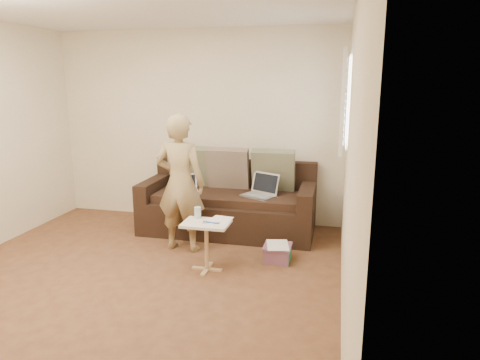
{
  "coord_description": "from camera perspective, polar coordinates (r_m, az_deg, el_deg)",
  "views": [
    {
      "loc": [
        1.9,
        -3.38,
        1.91
      ],
      "look_at": [
        0.8,
        1.4,
        0.78
      ],
      "focal_mm": 32.04,
      "sensor_mm": 36.0,
      "label": 1
    }
  ],
  "objects": [
    {
      "name": "striped_box",
      "position": [
        4.74,
        5.01,
        -9.64
      ],
      "size": [
        0.3,
        0.3,
        0.19
      ],
      "primitive_type": null,
      "color": "#D41F6F",
      "rests_on": "ground"
    },
    {
      "name": "pillow_mid",
      "position": [
        5.66,
        -1.57,
        1.54
      ],
      "size": [
        0.55,
        0.27,
        0.57
      ],
      "primitive_type": null,
      "rotation": [
        0.24,
        0.0,
        0.0
      ],
      "color": "#755F54",
      "rests_on": "sofa"
    },
    {
      "name": "window_blinds",
      "position": [
        4.89,
        13.75,
        10.14
      ],
      "size": [
        0.12,
        0.88,
        1.08
      ],
      "primitive_type": null,
      "color": "white",
      "rests_on": "wall_right"
    },
    {
      "name": "pillow_left",
      "position": [
        5.84,
        -6.74,
        1.82
      ],
      "size": [
        0.55,
        0.29,
        0.57
      ],
      "primitive_type": null,
      "rotation": [
        0.28,
        0.0,
        0.0
      ],
      "color": "#66694E",
      "rests_on": "sofa"
    },
    {
      "name": "paper_on_table",
      "position": [
        4.41,
        -2.78,
        -5.39
      ],
      "size": [
        0.25,
        0.33,
        0.0
      ],
      "primitive_type": null,
      "rotation": [
        0.0,
        0.0,
        -0.14
      ],
      "color": "white",
      "rests_on": "side_table"
    },
    {
      "name": "side_table",
      "position": [
        4.46,
        -4.48,
        -8.8
      ],
      "size": [
        0.47,
        0.33,
        0.52
      ],
      "primitive_type": null,
      "color": "silver",
      "rests_on": "ground"
    },
    {
      "name": "scissors",
      "position": [
        4.33,
        -3.87,
        -5.69
      ],
      "size": [
        0.19,
        0.13,
        0.02
      ],
      "primitive_type": null,
      "rotation": [
        0.0,
        0.0,
        0.17
      ],
      "color": "silver",
      "rests_on": "side_table"
    },
    {
      "name": "floor",
      "position": [
        4.32,
        -15.1,
        -13.72
      ],
      "size": [
        4.5,
        4.5,
        0.0
      ],
      "primitive_type": "plane",
      "color": "#55301F",
      "rests_on": "ground"
    },
    {
      "name": "laptop_white",
      "position": [
        5.6,
        -7.15,
        -1.5
      ],
      "size": [
        0.36,
        0.32,
        0.21
      ],
      "primitive_type": null,
      "rotation": [
        0.0,
        0.0,
        0.47
      ],
      "color": "white",
      "rests_on": "sofa"
    },
    {
      "name": "wall_back",
      "position": [
        5.98,
        -5.69,
        7.04
      ],
      "size": [
        4.0,
        0.0,
        4.0
      ],
      "primitive_type": "plane",
      "rotation": [
        1.57,
        0.0,
        0.0
      ],
      "color": "beige",
      "rests_on": "ground"
    },
    {
      "name": "sofa",
      "position": [
        5.53,
        -1.59,
        -2.61
      ],
      "size": [
        2.2,
        0.95,
        0.85
      ],
      "primitive_type": null,
      "color": "black",
      "rests_on": "ground"
    },
    {
      "name": "person",
      "position": [
        4.88,
        -7.93,
        -0.43
      ],
      "size": [
        0.59,
        0.41,
        1.58
      ],
      "primitive_type": "imported",
      "rotation": [
        0.0,
        0.0,
        3.1
      ],
      "color": "#968C52",
      "rests_on": "ground"
    },
    {
      "name": "wall_right",
      "position": [
        3.44,
        14.4,
        2.34
      ],
      "size": [
        0.0,
        4.5,
        4.5
      ],
      "primitive_type": "plane",
      "rotation": [
        1.57,
        0.0,
        -1.57
      ],
      "color": "beige",
      "rests_on": "ground"
    },
    {
      "name": "laptop_silver",
      "position": [
        5.31,
        2.41,
        -2.21
      ],
      "size": [
        0.49,
        0.44,
        0.27
      ],
      "primitive_type": null,
      "rotation": [
        0.0,
        0.0,
        -0.48
      ],
      "color": "#B7BABC",
      "rests_on": "sofa"
    },
    {
      "name": "pillow_right",
      "position": [
        5.54,
        4.46,
        1.27
      ],
      "size": [
        0.55,
        0.28,
        0.57
      ],
      "primitive_type": null,
      "rotation": [
        0.26,
        0.0,
        0.0
      ],
      "color": "#66694E",
      "rests_on": "sofa"
    },
    {
      "name": "drinking_glass",
      "position": [
        4.49,
        -5.65,
        -4.35
      ],
      "size": [
        0.07,
        0.07,
        0.12
      ],
      "primitive_type": null,
      "color": "silver",
      "rests_on": "side_table"
    }
  ]
}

